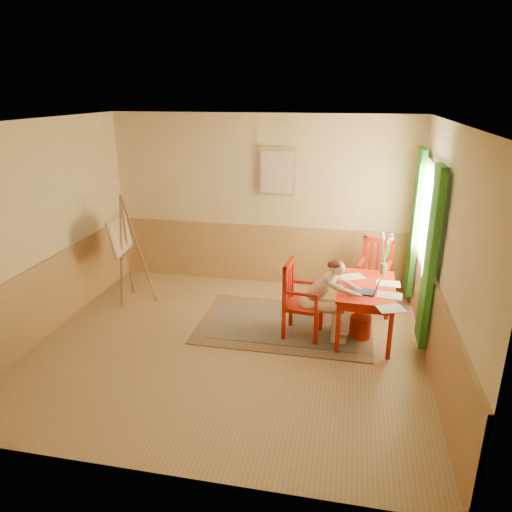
% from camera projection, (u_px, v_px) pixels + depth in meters
% --- Properties ---
extents(room, '(5.04, 4.54, 2.84)m').
position_uv_depth(room, '(227.00, 242.00, 5.69)').
color(room, tan).
rests_on(room, ground).
extents(wainscot, '(5.00, 4.50, 1.00)m').
position_uv_depth(wainscot, '(242.00, 286.00, 6.72)').
color(wainscot, tan).
rests_on(wainscot, room).
extents(window, '(0.12, 2.01, 2.20)m').
position_uv_depth(window, '(424.00, 232.00, 6.27)').
color(window, white).
rests_on(window, room).
extents(wall_portrait, '(0.60, 0.05, 0.76)m').
position_uv_depth(wall_portrait, '(276.00, 172.00, 7.51)').
color(wall_portrait, tan).
rests_on(wall_portrait, room).
extents(rug, '(2.41, 1.61, 0.02)m').
position_uv_depth(rug, '(285.00, 324.00, 6.67)').
color(rug, '#8C7251').
rests_on(rug, room).
extents(table, '(0.77, 1.23, 0.72)m').
position_uv_depth(table, '(366.00, 292.00, 6.20)').
color(table, '#B61704').
rests_on(table, room).
extents(chair_left, '(0.52, 0.50, 1.03)m').
position_uv_depth(chair_left, '(300.00, 300.00, 6.23)').
color(chair_left, '#B61704').
rests_on(chair_left, room).
extents(chair_back, '(0.55, 0.56, 1.04)m').
position_uv_depth(chair_back, '(375.00, 274.00, 7.10)').
color(chair_back, '#B61704').
rests_on(chair_back, room).
extents(figure, '(0.85, 0.40, 1.13)m').
position_uv_depth(figure, '(324.00, 295.00, 6.10)').
color(figure, beige).
rests_on(figure, room).
extents(laptop, '(0.40, 0.28, 0.22)m').
position_uv_depth(laptop, '(367.00, 289.00, 5.93)').
color(laptop, '#1E2338').
rests_on(laptop, table).
extents(papers, '(0.82, 1.26, 0.00)m').
position_uv_depth(papers, '(380.00, 290.00, 6.01)').
color(papers, white).
rests_on(papers, table).
extents(vase, '(0.19, 0.28, 0.58)m').
position_uv_depth(vase, '(385.00, 255.00, 6.49)').
color(vase, '#3F724C').
rests_on(vase, table).
extents(wastebasket, '(0.31, 0.31, 0.30)m').
position_uv_depth(wastebasket, '(360.00, 327.00, 6.29)').
color(wastebasket, '#B0210B').
rests_on(wastebasket, room).
extents(easel, '(0.61, 0.76, 1.70)m').
position_uv_depth(easel, '(122.00, 239.00, 7.13)').
color(easel, brown).
rests_on(easel, room).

